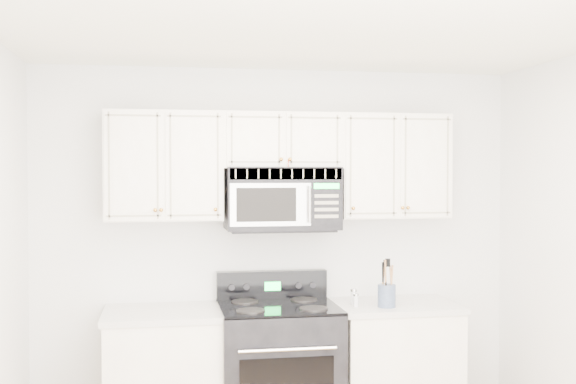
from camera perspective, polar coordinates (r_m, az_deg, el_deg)
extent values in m
cube|color=white|center=(3.64, 3.63, 13.39)|extent=(3.50, 3.50, 0.01)
cube|color=silver|center=(5.31, -0.84, -4.38)|extent=(3.50, 0.01, 2.60)
cube|color=white|center=(5.10, -9.45, -14.51)|extent=(0.82, 0.63, 0.88)
cube|color=silver|center=(4.99, -9.48, -9.43)|extent=(0.86, 0.65, 0.04)
cube|color=white|center=(5.36, 8.45, -13.71)|extent=(0.82, 0.63, 0.88)
cube|color=silver|center=(5.26, 8.47, -8.87)|extent=(0.86, 0.65, 0.04)
cube|color=black|center=(5.13, -0.76, -14.17)|extent=(0.81, 0.69, 0.92)
cylinder|color=silver|center=(4.71, -0.02, -12.35)|extent=(0.64, 0.02, 0.02)
cube|color=black|center=(5.02, -0.76, -9.06)|extent=(0.81, 0.69, 0.02)
cube|color=black|center=(5.30, -1.29, -7.38)|extent=(0.81, 0.08, 0.21)
cube|color=#1AFF51|center=(5.26, -1.22, -7.45)|extent=(0.12, 0.00, 0.06)
cube|color=white|center=(5.05, -9.77, 2.05)|extent=(0.80, 0.33, 0.75)
cube|color=white|center=(5.32, 8.21, 2.03)|extent=(0.80, 0.33, 0.75)
cube|color=white|center=(5.12, -0.55, 4.08)|extent=(0.84, 0.33, 0.39)
sphere|color=#B97E2C|center=(4.87, -9.99, -1.41)|extent=(0.03, 0.03, 0.03)
sphere|color=#B97E2C|center=(4.88, -5.76, -1.39)|extent=(0.03, 0.03, 0.03)
sphere|color=#B97E2C|center=(5.04, 5.19, -1.29)|extent=(0.03, 0.03, 0.03)
sphere|color=#B97E2C|center=(5.15, 9.06, -1.24)|extent=(0.03, 0.03, 0.03)
sphere|color=#B97E2C|center=(4.93, -0.54, 2.60)|extent=(0.03, 0.03, 0.03)
sphere|color=#B97E2C|center=(4.94, 0.15, 2.60)|extent=(0.03, 0.03, 0.03)
cylinder|color=#B71502|center=(4.94, 0.02, 2.00)|extent=(0.00, 0.00, 0.10)
sphere|color=#B97E2C|center=(4.94, 0.02, 1.34)|extent=(0.03, 0.03, 0.03)
cube|color=black|center=(5.09, -0.50, -0.48)|extent=(0.79, 0.40, 0.44)
cube|color=#9D9581|center=(4.90, -0.13, 1.45)|extent=(0.77, 0.01, 0.08)
cube|color=#A6A6A6|center=(4.88, -1.37, -1.01)|extent=(0.55, 0.01, 0.29)
cube|color=black|center=(4.87, -1.71, -1.01)|extent=(0.41, 0.01, 0.23)
cube|color=black|center=(4.95, 3.05, -0.97)|extent=(0.22, 0.01, 0.29)
cube|color=#1AFF51|center=(4.94, 3.07, 0.48)|extent=(0.18, 0.00, 0.04)
cylinder|color=silver|center=(4.89, 1.73, -1.00)|extent=(0.02, 0.02, 0.25)
cylinder|color=#495A7C|center=(5.07, 7.80, -8.13)|extent=(0.12, 0.12, 0.16)
cylinder|color=#99693F|center=(5.07, 8.18, -7.26)|extent=(0.01, 0.01, 0.27)
cylinder|color=black|center=(5.08, 7.52, -7.12)|extent=(0.01, 0.01, 0.29)
cylinder|color=#99693F|center=(5.02, 7.73, -7.10)|extent=(0.01, 0.01, 0.31)
cylinder|color=black|center=(5.07, 8.17, -7.25)|extent=(0.01, 0.01, 0.27)
cylinder|color=#99693F|center=(5.08, 7.51, -7.12)|extent=(0.01, 0.01, 0.29)
cylinder|color=black|center=(5.02, 7.73, -7.10)|extent=(0.01, 0.01, 0.31)
cylinder|color=#99693F|center=(5.07, 8.17, -7.25)|extent=(0.01, 0.01, 0.27)
cylinder|color=silver|center=(5.07, 5.39, -8.59)|extent=(0.04, 0.04, 0.08)
cylinder|color=silver|center=(5.06, 5.39, -8.08)|extent=(0.04, 0.04, 0.01)
cylinder|color=silver|center=(5.14, 5.22, -8.35)|extent=(0.04, 0.04, 0.09)
cylinder|color=silver|center=(5.13, 5.22, -7.73)|extent=(0.05, 0.05, 0.02)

